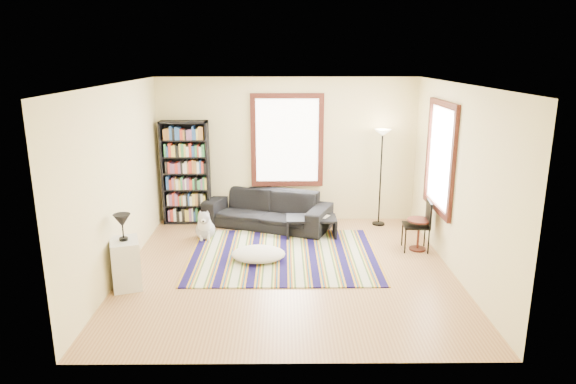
{
  "coord_description": "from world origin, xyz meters",
  "views": [
    {
      "loc": [
        -0.07,
        -7.33,
        3.2
      ],
      "look_at": [
        0.0,
        0.5,
        1.1
      ],
      "focal_mm": 32.0,
      "sensor_mm": 36.0,
      "label": 1
    }
  ],
  "objects_px": {
    "sofa": "(267,209)",
    "side_table": "(418,235)",
    "coffee_table": "(311,227)",
    "floor_cushion": "(258,254)",
    "bookshelf": "(186,173)",
    "floor_lamp": "(381,178)",
    "white_cabinet": "(126,264)",
    "folding_chair": "(416,226)",
    "dog": "(205,224)"
  },
  "relations": [
    {
      "from": "coffee_table",
      "to": "floor_cushion",
      "type": "bearing_deg",
      "value": -128.63
    },
    {
      "from": "sofa",
      "to": "floor_lamp",
      "type": "height_order",
      "value": "floor_lamp"
    },
    {
      "from": "folding_chair",
      "to": "side_table",
      "type": "bearing_deg",
      "value": 3.53
    },
    {
      "from": "bookshelf",
      "to": "dog",
      "type": "xyz_separation_m",
      "value": [
        0.48,
        -0.94,
        -0.73
      ]
    },
    {
      "from": "sofa",
      "to": "dog",
      "type": "height_order",
      "value": "sofa"
    },
    {
      "from": "sofa",
      "to": "side_table",
      "type": "xyz_separation_m",
      "value": [
        2.58,
        -1.25,
        -0.08
      ]
    },
    {
      "from": "floor_cushion",
      "to": "folding_chair",
      "type": "distance_m",
      "value": 2.68
    },
    {
      "from": "floor_cushion",
      "to": "white_cabinet",
      "type": "relative_size",
      "value": 1.24
    },
    {
      "from": "floor_cushion",
      "to": "side_table",
      "type": "relative_size",
      "value": 1.6
    },
    {
      "from": "sofa",
      "to": "folding_chair",
      "type": "relative_size",
      "value": 2.75
    },
    {
      "from": "side_table",
      "to": "white_cabinet",
      "type": "bearing_deg",
      "value": -162.81
    },
    {
      "from": "bookshelf",
      "to": "floor_lamp",
      "type": "height_order",
      "value": "bookshelf"
    },
    {
      "from": "sofa",
      "to": "side_table",
      "type": "distance_m",
      "value": 2.87
    },
    {
      "from": "coffee_table",
      "to": "white_cabinet",
      "type": "bearing_deg",
      "value": -142.7
    },
    {
      "from": "floor_cushion",
      "to": "floor_lamp",
      "type": "relative_size",
      "value": 0.47
    },
    {
      "from": "dog",
      "to": "floor_cushion",
      "type": "bearing_deg",
      "value": -49.72
    },
    {
      "from": "coffee_table",
      "to": "side_table",
      "type": "distance_m",
      "value": 1.9
    },
    {
      "from": "bookshelf",
      "to": "floor_cushion",
      "type": "height_order",
      "value": "bookshelf"
    },
    {
      "from": "floor_cushion",
      "to": "side_table",
      "type": "height_order",
      "value": "side_table"
    },
    {
      "from": "folding_chair",
      "to": "dog",
      "type": "height_order",
      "value": "folding_chair"
    },
    {
      "from": "coffee_table",
      "to": "floor_lamp",
      "type": "distance_m",
      "value": 1.68
    },
    {
      "from": "coffee_table",
      "to": "white_cabinet",
      "type": "xyz_separation_m",
      "value": [
        -2.73,
        -2.08,
        0.17
      ]
    },
    {
      "from": "white_cabinet",
      "to": "dog",
      "type": "xyz_separation_m",
      "value": [
        0.82,
        1.97,
        -0.08
      ]
    },
    {
      "from": "side_table",
      "to": "folding_chair",
      "type": "height_order",
      "value": "folding_chair"
    },
    {
      "from": "sofa",
      "to": "coffee_table",
      "type": "xyz_separation_m",
      "value": [
        0.81,
        -0.56,
        -0.17
      ]
    },
    {
      "from": "sofa",
      "to": "folding_chair",
      "type": "xyz_separation_m",
      "value": [
        2.53,
        -1.24,
        0.08
      ]
    },
    {
      "from": "floor_lamp",
      "to": "side_table",
      "type": "height_order",
      "value": "floor_lamp"
    },
    {
      "from": "white_cabinet",
      "to": "floor_cushion",
      "type": "bearing_deg",
      "value": 8.19
    },
    {
      "from": "sofa",
      "to": "folding_chair",
      "type": "height_order",
      "value": "folding_chair"
    },
    {
      "from": "bookshelf",
      "to": "floor_lamp",
      "type": "relative_size",
      "value": 1.08
    },
    {
      "from": "white_cabinet",
      "to": "dog",
      "type": "bearing_deg",
      "value": 48.11
    },
    {
      "from": "floor_lamp",
      "to": "dog",
      "type": "relative_size",
      "value": 3.39
    },
    {
      "from": "sofa",
      "to": "bookshelf",
      "type": "distance_m",
      "value": 1.72
    },
    {
      "from": "floor_cushion",
      "to": "floor_lamp",
      "type": "bearing_deg",
      "value": 38.51
    },
    {
      "from": "sofa",
      "to": "coffee_table",
      "type": "height_order",
      "value": "sofa"
    },
    {
      "from": "white_cabinet",
      "to": "side_table",
      "type": "bearing_deg",
      "value": -2.0
    },
    {
      "from": "coffee_table",
      "to": "dog",
      "type": "distance_m",
      "value": 1.91
    },
    {
      "from": "sofa",
      "to": "floor_cushion",
      "type": "height_order",
      "value": "sofa"
    },
    {
      "from": "coffee_table",
      "to": "floor_cushion",
      "type": "relative_size",
      "value": 1.04
    },
    {
      "from": "floor_cushion",
      "to": "dog",
      "type": "height_order",
      "value": "dog"
    },
    {
      "from": "sofa",
      "to": "coffee_table",
      "type": "relative_size",
      "value": 2.63
    },
    {
      "from": "bookshelf",
      "to": "coffee_table",
      "type": "height_order",
      "value": "bookshelf"
    },
    {
      "from": "bookshelf",
      "to": "side_table",
      "type": "distance_m",
      "value": 4.48
    },
    {
      "from": "floor_cushion",
      "to": "folding_chair",
      "type": "xyz_separation_m",
      "value": [
        2.63,
        0.45,
        0.32
      ]
    },
    {
      "from": "sofa",
      "to": "floor_lamp",
      "type": "distance_m",
      "value": 2.24
    },
    {
      "from": "floor_cushion",
      "to": "white_cabinet",
      "type": "xyz_separation_m",
      "value": [
        -1.82,
        -0.94,
        0.24
      ]
    },
    {
      "from": "bookshelf",
      "to": "coffee_table",
      "type": "relative_size",
      "value": 2.22
    },
    {
      "from": "coffee_table",
      "to": "floor_lamp",
      "type": "bearing_deg",
      "value": 26.03
    },
    {
      "from": "floor_lamp",
      "to": "white_cabinet",
      "type": "bearing_deg",
      "value": -146.12
    },
    {
      "from": "bookshelf",
      "to": "white_cabinet",
      "type": "distance_m",
      "value": 3.0
    }
  ]
}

